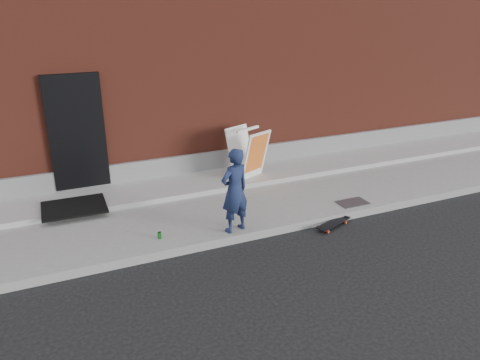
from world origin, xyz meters
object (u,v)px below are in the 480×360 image
child (235,191)px  pizza_sign (249,152)px  soda_can (160,235)px  skateboard (333,223)px

child → pizza_sign: child is taller
child → soda_can: size_ratio=12.71×
child → pizza_sign: 2.36m
skateboard → pizza_sign: bearing=104.1°
skateboard → child: bearing=169.8°
pizza_sign → skateboard: bearing=-75.9°
skateboard → soda_can: 3.07m
child → soda_can: bearing=-25.3°
pizza_sign → soda_can: size_ratio=9.29×
soda_can → skateboard: bearing=-10.1°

